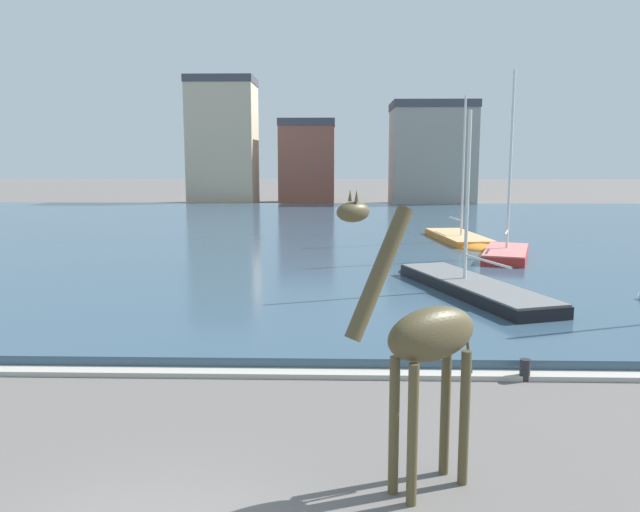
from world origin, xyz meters
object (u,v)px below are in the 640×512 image
object	(u,v)px
giraffe_statue	(425,341)
sailboat_black	(461,287)
sailboat_red	(507,255)
mooring_bollard	(525,370)
sailboat_orange	(462,241)

from	to	relation	value
giraffe_statue	sailboat_black	bearing A→B (deg)	76.90
sailboat_red	mooring_bollard	world-z (taller)	sailboat_red
sailboat_black	mooring_bollard	distance (m)	8.71
sailboat_black	giraffe_statue	bearing A→B (deg)	-103.10
giraffe_statue	sailboat_black	distance (m)	14.24
sailboat_red	sailboat_orange	world-z (taller)	sailboat_red
sailboat_orange	mooring_bollard	bearing A→B (deg)	-97.12
sailboat_red	giraffe_statue	bearing A→B (deg)	-107.68
giraffe_statue	mooring_bollard	xyz separation A→B (m)	(3.01, 5.03, -2.13)
giraffe_statue	sailboat_orange	distance (m)	27.73
sailboat_red	sailboat_orange	xyz separation A→B (m)	(-1.06, 5.64, -0.08)
giraffe_statue	sailboat_orange	bearing A→B (deg)	77.98
giraffe_statue	mooring_bollard	bearing A→B (deg)	59.08
mooring_bollard	sailboat_orange	bearing A→B (deg)	82.88
sailboat_red	mooring_bollard	distance (m)	16.82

